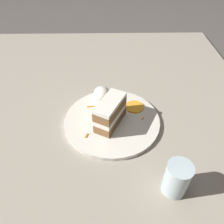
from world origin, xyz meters
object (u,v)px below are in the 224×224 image
(plate, at_px, (112,120))
(drinking_glass, at_px, (176,180))
(orange_garnish, at_px, (135,107))
(cream_dollop, at_px, (102,93))
(cake_slice, at_px, (110,112))

(plate, height_order, drinking_glass, drinking_glass)
(plate, xyz_separation_m, orange_garnish, (-0.06, 0.08, 0.01))
(plate, distance_m, drinking_glass, 0.28)
(drinking_glass, bearing_deg, cream_dollop, -152.13)
(plate, relative_size, cake_slice, 2.32)
(cake_slice, xyz_separation_m, orange_garnish, (-0.07, 0.08, -0.04))
(orange_garnish, xyz_separation_m, drinking_glass, (0.29, 0.07, 0.03))
(drinking_glass, bearing_deg, plate, -148.11)
(cream_dollop, relative_size, drinking_glass, 0.68)
(plate, relative_size, cream_dollop, 4.81)
(cake_slice, relative_size, cream_dollop, 2.07)
(cream_dollop, xyz_separation_m, orange_garnish, (0.05, 0.11, -0.02))
(cake_slice, height_order, drinking_glass, cake_slice)
(plate, xyz_separation_m, cream_dollop, (-0.11, -0.03, 0.03))
(plate, xyz_separation_m, drinking_glass, (0.24, 0.15, 0.03))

